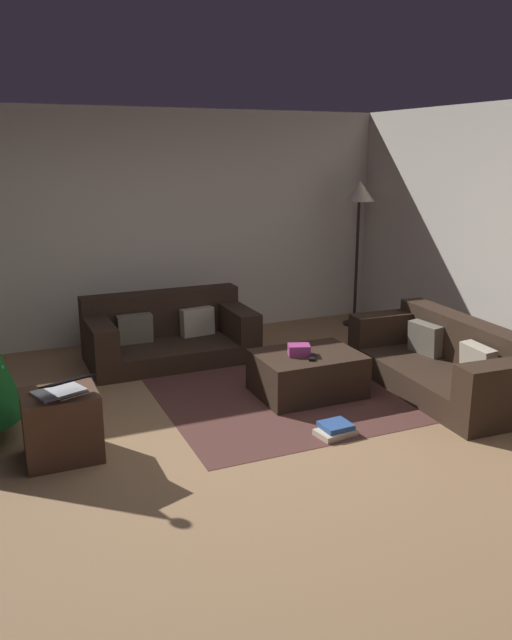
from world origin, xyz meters
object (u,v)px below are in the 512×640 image
object	(u,v)px
couch_right	(447,363)
side_table	(62,425)
book_stack	(336,430)
corner_lamp	(359,203)
couch_left	(168,334)
ottoman	(307,374)
laptop	(62,388)
gift_box	(299,350)
tv_remote	(312,357)

from	to	relation	value
couch_right	side_table	xyz separation A→B (m)	(-3.41, 0.04, -0.01)
book_stack	corner_lamp	world-z (taller)	corner_lamp
couch_right	corner_lamp	bearing A→B (deg)	-8.13
couch_left	book_stack	world-z (taller)	couch_left
couch_right	ottoman	distance (m)	1.30
couch_left	book_stack	xyz separation A→B (m)	(0.68, -2.35, -0.22)
side_table	laptop	bearing A→B (deg)	-69.42
ottoman	side_table	bearing A→B (deg)	-170.00
couch_right	laptop	xyz separation A→B (m)	(-3.39, -0.02, 0.29)
couch_left	couch_right	distance (m)	2.84
couch_right	side_table	world-z (taller)	couch_right
ottoman	gift_box	size ratio (longest dim) A/B	4.83
tv_remote	book_stack	xyz separation A→B (m)	(-0.16, -0.71, -0.35)
couch_right	tv_remote	size ratio (longest dim) A/B	12.09
ottoman	tv_remote	size ratio (longest dim) A/B	5.73
couch_right	book_stack	size ratio (longest dim) A/B	5.98
couch_left	couch_right	world-z (taller)	couch_left
couch_left	laptop	xyz separation A→B (m)	(-1.29, -1.94, 0.29)
side_table	couch_right	bearing A→B (deg)	-0.61
laptop	ottoman	bearing A→B (deg)	11.49
tv_remote	book_stack	distance (m)	0.81
ottoman	book_stack	world-z (taller)	ottoman
corner_lamp	book_stack	bearing A→B (deg)	-124.59
couch_left	laptop	bearing A→B (deg)	56.05
laptop	corner_lamp	size ratio (longest dim) A/B	0.27
book_stack	corner_lamp	xyz separation A→B (m)	(1.86, 2.69, 1.49)
gift_box	laptop	distance (m)	2.12
book_stack	corner_lamp	distance (m)	3.59
couch_left	tv_remote	distance (m)	1.85
side_table	laptop	xyz separation A→B (m)	(0.02, -0.05, 0.30)
side_table	corner_lamp	bearing A→B (deg)	30.12
couch_right	laptop	distance (m)	3.40
couch_right	ottoman	xyz separation A→B (m)	(-1.22, 0.42, -0.07)
gift_box	corner_lamp	xyz separation A→B (m)	(1.75, 1.86, 1.10)
couch_left	corner_lamp	size ratio (longest dim) A/B	0.96
couch_right	couch_left	bearing A→B (deg)	50.22
couch_right	corner_lamp	distance (m)	2.64
couch_right	book_stack	bearing A→B (deg)	109.43
laptop	book_stack	xyz separation A→B (m)	(1.97, -0.41, -0.51)
tv_remote	corner_lamp	size ratio (longest dim) A/B	0.09
laptop	tv_remote	bearing A→B (deg)	7.96
side_table	corner_lamp	xyz separation A→B (m)	(3.84, 2.23, 1.28)
laptop	corner_lamp	bearing A→B (deg)	30.87
couch_right	gift_box	world-z (taller)	couch_right
ottoman	laptop	size ratio (longest dim) A/B	1.92
tv_remote	side_table	xyz separation A→B (m)	(-2.15, -0.24, -0.15)
book_stack	gift_box	bearing A→B (deg)	82.90
ottoman	corner_lamp	bearing A→B (deg)	48.03
couch_left	gift_box	world-z (taller)	couch_left
ottoman	tv_remote	bearing A→B (deg)	-102.74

